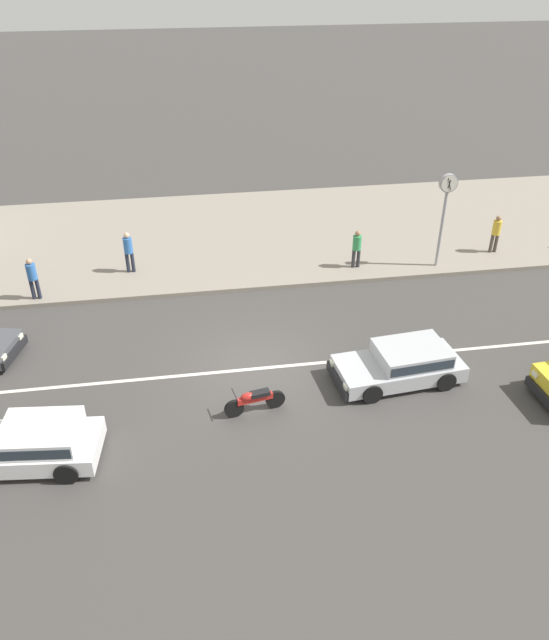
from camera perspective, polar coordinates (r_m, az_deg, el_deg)
ground_plane at (r=19.38m, az=-1.71°, el=-4.48°), size 160.00×160.00×0.00m
lane_centre_stripe at (r=19.38m, az=-1.71°, el=-4.47°), size 50.40×0.14×0.01m
kerb_strip at (r=27.88m, az=-4.36°, el=7.71°), size 68.00×10.00×0.15m
hatchback_silver_2 at (r=19.03m, az=11.66°, el=-3.82°), size 3.99×2.11×1.10m
hatchback_white_4 at (r=17.12m, az=-21.20°, el=-10.38°), size 3.77×2.12×1.10m
motorcycle_0 at (r=17.52m, az=-1.86°, el=-7.34°), size 1.76×0.60×0.80m
street_clock at (r=24.76m, az=15.42°, el=10.70°), size 0.69×0.22×3.76m
pedestrian_near_clock at (r=24.77m, az=-13.21°, el=6.32°), size 0.34×0.34×1.66m
pedestrian_mid_kerb at (r=23.89m, az=-21.27°, el=3.79°), size 0.34×0.34×1.60m
pedestrian_by_shop at (r=27.31m, az=19.61°, el=7.66°), size 0.34×0.34×1.60m
pedestrian_far_end at (r=24.74m, az=7.54°, el=6.69°), size 0.34×0.34×1.55m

